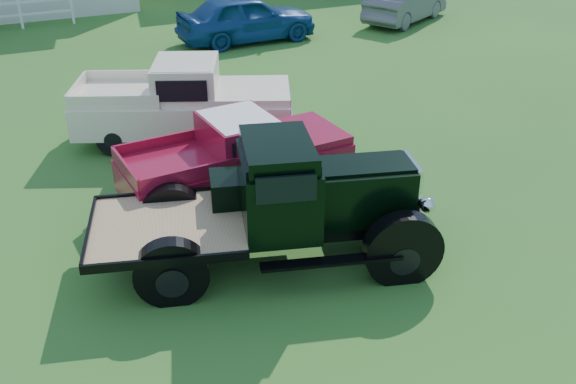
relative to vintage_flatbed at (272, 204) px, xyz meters
name	(u,v)px	position (x,y,z in m)	size (l,w,h in m)	color
ground	(306,279)	(0.31, -0.76, -1.15)	(120.00, 120.00, 0.00)	#2F5E26
vintage_flatbed	(272,204)	(0.00, 0.00, 0.00)	(5.81, 2.30, 2.30)	black
red_pickup	(236,157)	(0.28, 2.51, -0.27)	(4.86, 1.87, 1.77)	maroon
white_pickup	(184,102)	(0.14, 5.79, -0.16)	(5.38, 2.09, 1.98)	beige
misc_car_blue	(246,18)	(4.84, 13.71, -0.27)	(2.07, 5.15, 1.75)	navy
misc_car_grey	(406,3)	(11.97, 13.83, -0.39)	(1.61, 4.62, 1.52)	#5B5B5B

